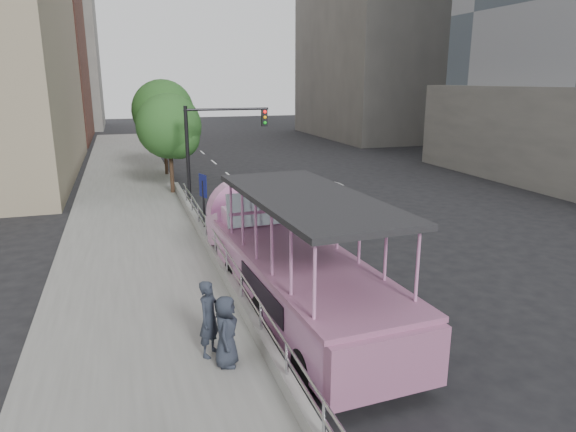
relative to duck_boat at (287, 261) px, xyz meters
name	(u,v)px	position (x,y,z in m)	size (l,w,h in m)	color
ground	(346,304)	(1.65, -0.53, -1.34)	(160.00, 160.00, 0.00)	black
sidewalk	(133,226)	(-4.10, 9.47, -1.19)	(5.50, 80.00, 0.30)	gray
kerb_wall	(228,277)	(-1.47, 1.47, -0.86)	(0.24, 30.00, 0.36)	#ABABA5
guardrail	(227,257)	(-1.47, 1.47, -0.19)	(0.07, 22.00, 0.71)	silver
duck_boat	(287,261)	(0.00, 0.00, 0.00)	(3.19, 10.96, 3.60)	black
car	(331,196)	(5.55, 10.06, -0.58)	(1.78, 4.40, 1.50)	white
pedestrian_near	(209,319)	(-2.69, -2.67, -0.14)	(0.65, 0.43, 1.79)	#272D39
pedestrian_far	(226,331)	(-2.42, -3.21, -0.23)	(0.79, 0.52, 1.62)	#272D39
parking_sign	(204,200)	(-1.34, 6.67, 0.42)	(0.21, 0.61, 2.81)	black
traffic_signal	(212,141)	(-0.05, 11.97, 2.16)	(4.20, 0.32, 5.20)	black
street_tree_near	(171,129)	(-1.65, 15.40, 2.48)	(3.52, 3.52, 5.72)	#332317
street_tree_far	(165,113)	(-1.45, 21.40, 2.97)	(3.97, 3.97, 6.45)	#332317
midrise_stone_b	(33,51)	(-14.35, 63.47, 8.66)	(16.00, 14.00, 20.00)	gray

